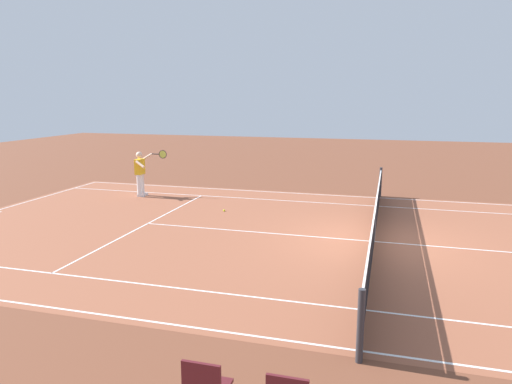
# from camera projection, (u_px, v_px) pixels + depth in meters

# --- Properties ---
(ground_plane) EXTENTS (60.00, 60.00, 0.00)m
(ground_plane) POSITION_uv_depth(u_px,v_px,m) (374.00, 242.00, 12.06)
(ground_plane) COLOR brown
(court_slab) EXTENTS (24.20, 11.40, 0.00)m
(court_slab) POSITION_uv_depth(u_px,v_px,m) (374.00, 242.00, 12.06)
(court_slab) COLOR #935138
(court_slab) RESTS_ON ground_plane
(court_line_markings) EXTENTS (23.85, 11.05, 0.01)m
(court_line_markings) POSITION_uv_depth(u_px,v_px,m) (374.00, 241.00, 12.06)
(court_line_markings) COLOR white
(court_line_markings) RESTS_ON ground_plane
(tennis_net) EXTENTS (0.10, 11.70, 1.08)m
(tennis_net) POSITION_uv_depth(u_px,v_px,m) (375.00, 223.00, 11.96)
(tennis_net) COLOR #2D2D33
(tennis_net) RESTS_ON ground_plane
(tennis_player_near) EXTENTS (1.05, 0.78, 1.70)m
(tennis_player_near) POSITION_uv_depth(u_px,v_px,m) (141.00, 171.00, 17.42)
(tennis_player_near) COLOR white
(tennis_player_near) RESTS_ON ground_plane
(tennis_ball) EXTENTS (0.07, 0.07, 0.07)m
(tennis_ball) POSITION_uv_depth(u_px,v_px,m) (224.00, 211.00, 15.20)
(tennis_ball) COLOR #CCE01E
(tennis_ball) RESTS_ON ground_plane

